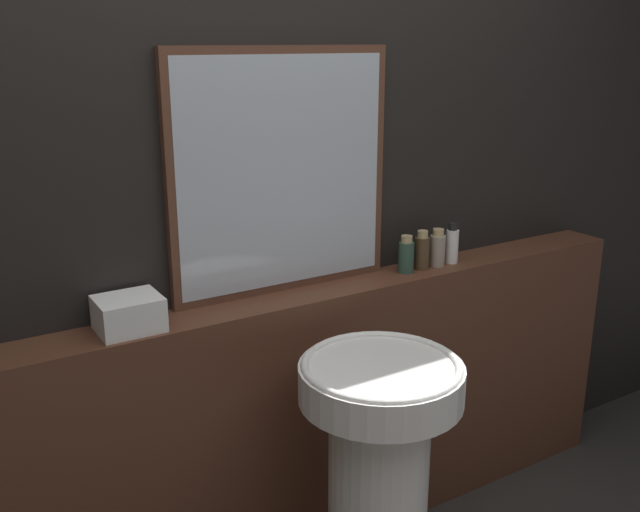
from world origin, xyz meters
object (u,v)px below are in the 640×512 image
at_px(pedestal_sink, 378,476).
at_px(shampoo_bottle, 406,255).
at_px(mirror, 283,173).
at_px(conditioner_bottle, 422,251).
at_px(body_wash_bottle, 452,244).
at_px(towel_stack, 129,314).
at_px(lotion_bottle, 438,249).

xyz_separation_m(pedestal_sink, shampoo_bottle, (0.41, 0.41, 0.50)).
distance_m(mirror, conditioner_bottle, 0.61).
distance_m(conditioner_bottle, body_wash_bottle, 0.14).
relative_size(shampoo_bottle, body_wash_bottle, 0.88).
bearing_deg(body_wash_bottle, pedestal_sink, -146.24).
bearing_deg(pedestal_sink, shampoo_bottle, 45.38).
height_order(towel_stack, body_wash_bottle, body_wash_bottle).
bearing_deg(lotion_bottle, shampoo_bottle, -180.00).
xyz_separation_m(mirror, body_wash_bottle, (0.65, -0.07, -0.31)).
height_order(mirror, shampoo_bottle, mirror).
xyz_separation_m(mirror, shampoo_bottle, (0.44, -0.07, -0.32)).
xyz_separation_m(towel_stack, shampoo_bottle, (0.97, -0.00, 0.01)).
bearing_deg(pedestal_sink, towel_stack, 144.12).
height_order(towel_stack, shampoo_bottle, shampoo_bottle).
distance_m(lotion_bottle, body_wash_bottle, 0.07).
xyz_separation_m(mirror, conditioner_bottle, (0.51, -0.07, -0.32)).
distance_m(towel_stack, lotion_bottle, 1.12).
relative_size(shampoo_bottle, conditioner_bottle, 0.94).
bearing_deg(shampoo_bottle, conditioner_bottle, 0.00).
distance_m(pedestal_sink, shampoo_bottle, 0.76).
bearing_deg(body_wash_bottle, towel_stack, 180.00).
bearing_deg(towel_stack, shampoo_bottle, -0.00).
bearing_deg(pedestal_sink, body_wash_bottle, 33.76).
height_order(shampoo_bottle, lotion_bottle, lotion_bottle).
bearing_deg(towel_stack, lotion_bottle, 0.00).
relative_size(pedestal_sink, mirror, 1.15).
xyz_separation_m(pedestal_sink, body_wash_bottle, (0.62, 0.41, 0.51)).
height_order(pedestal_sink, lotion_bottle, lotion_bottle).
relative_size(mirror, body_wash_bottle, 5.09).
bearing_deg(towel_stack, pedestal_sink, -35.88).
height_order(towel_stack, conditioner_bottle, conditioner_bottle).
xyz_separation_m(conditioner_bottle, body_wash_bottle, (0.14, 0.00, 0.00)).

